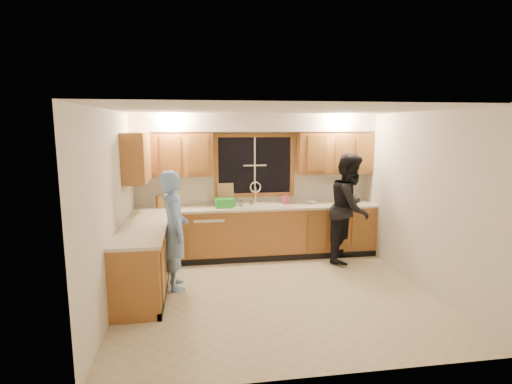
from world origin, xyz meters
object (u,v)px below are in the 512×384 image
at_px(man, 174,230).
at_px(bowl, 311,202).
at_px(sink, 257,209).
at_px(dishwasher, 209,236).
at_px(knife_block, 160,202).
at_px(dish_crate, 225,203).
at_px(stove, 138,275).
at_px(soap_bottle, 286,198).
at_px(woman, 350,208).

xyz_separation_m(man, bowl, (2.36, 1.23, 0.10)).
bearing_deg(sink, dishwasher, -179.01).
bearing_deg(knife_block, dish_crate, -33.81).
distance_m(sink, dishwasher, 0.96).
xyz_separation_m(sink, knife_block, (-1.65, 0.05, 0.16)).
height_order(stove, man, man).
relative_size(knife_block, dish_crate, 0.67).
bearing_deg(bowl, knife_block, -179.70).
distance_m(dishwasher, dish_crate, 0.65).
bearing_deg(sink, soap_bottle, 12.75).
height_order(man, dish_crate, man).
bearing_deg(woman, bowl, 83.58).
distance_m(sink, man, 1.80).
xyz_separation_m(dishwasher, dish_crate, (0.28, -0.01, 0.59)).
relative_size(man, bowl, 8.68).
relative_size(sink, dishwasher, 1.05).
bearing_deg(knife_block, woman, -38.69).
height_order(sink, knife_block, sink).
height_order(dishwasher, man, man).
xyz_separation_m(dishwasher, soap_bottle, (1.39, 0.14, 0.61)).
bearing_deg(stove, woman, 22.61).
relative_size(man, woman, 0.92).
distance_m(stove, woman, 3.64).
distance_m(man, bowl, 2.66).
bearing_deg(dishwasher, dish_crate, -2.02).
distance_m(knife_block, soap_bottle, 2.20).
relative_size(dishwasher, dish_crate, 2.55).
bearing_deg(bowl, woman, -42.69).
height_order(dishwasher, woman, woman).
xyz_separation_m(dishwasher, woman, (2.38, -0.42, 0.51)).
bearing_deg(woman, dish_crate, 115.12).
height_order(sink, soap_bottle, sink).
xyz_separation_m(stove, soap_bottle, (2.34, 1.95, 0.57)).
distance_m(sink, dish_crate, 0.58).
relative_size(dishwasher, man, 0.48).
bearing_deg(dish_crate, stove, -124.41).
bearing_deg(soap_bottle, sink, -167.25).
xyz_separation_m(sink, soap_bottle, (0.54, 0.12, 0.16)).
bearing_deg(stove, man, 56.58).
distance_m(man, woman, 2.99).
bearing_deg(dishwasher, soap_bottle, 5.63).
distance_m(knife_block, bowl, 2.65).
distance_m(knife_block, dish_crate, 1.09).
height_order(sink, stove, sink).
xyz_separation_m(woman, dish_crate, (-2.10, 0.41, 0.07)).
bearing_deg(sink, stove, -134.61).
height_order(dish_crate, soap_bottle, soap_bottle).
bearing_deg(sink, woman, -15.97).
bearing_deg(knife_block, stove, -124.47).
distance_m(dish_crate, soap_bottle, 1.12).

